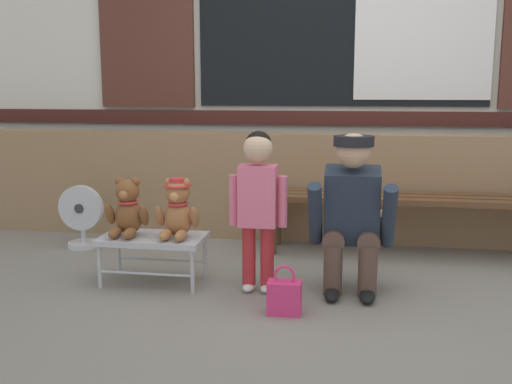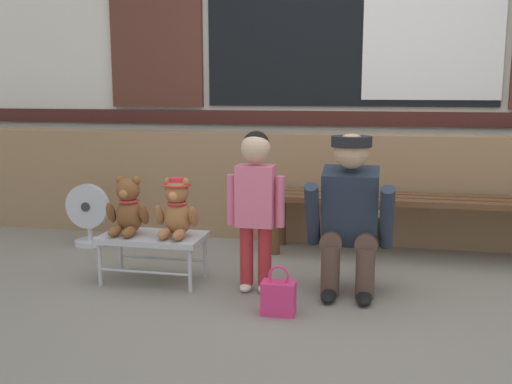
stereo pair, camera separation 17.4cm
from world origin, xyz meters
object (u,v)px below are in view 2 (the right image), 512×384
at_px(wooden_bench_long, 413,206).
at_px(handbag_on_ground, 279,297).
at_px(child_standing, 256,194).
at_px(floor_fan, 88,215).
at_px(small_display_bench, 153,240).
at_px(teddy_bear_with_hat, 177,209).
at_px(adult_crouching, 352,214).
at_px(teddy_bear_plain, 128,208).

relative_size(wooden_bench_long, handbag_on_ground, 7.72).
height_order(child_standing, floor_fan, child_standing).
height_order(wooden_bench_long, floor_fan, floor_fan).
distance_m(small_display_bench, handbag_on_ground, 0.96).
height_order(small_display_bench, handbag_on_ground, small_display_bench).
relative_size(small_display_bench, handbag_on_ground, 2.35).
bearing_deg(child_standing, teddy_bear_with_hat, 175.00).
height_order(small_display_bench, floor_fan, floor_fan).
bearing_deg(small_display_bench, wooden_bench_long, 29.48).
bearing_deg(teddy_bear_with_hat, child_standing, -5.00).
xyz_separation_m(small_display_bench, floor_fan, (-0.81, 0.71, -0.03)).
relative_size(adult_crouching, floor_fan, 1.98).
bearing_deg(adult_crouching, teddy_bear_with_hat, -178.06).
bearing_deg(wooden_bench_long, floor_fan, -175.39).
relative_size(child_standing, adult_crouching, 1.01).
distance_m(teddy_bear_plain, teddy_bear_with_hat, 0.32).
height_order(child_standing, adult_crouching, child_standing).
bearing_deg(small_display_bench, floor_fan, 138.72).
bearing_deg(child_standing, wooden_bench_long, 45.25).
bearing_deg(floor_fan, child_standing, -27.08).
distance_m(small_display_bench, teddy_bear_plain, 0.25).
bearing_deg(floor_fan, adult_crouching, -18.38).
xyz_separation_m(teddy_bear_with_hat, child_standing, (0.50, -0.04, 0.12)).
distance_m(wooden_bench_long, teddy_bear_plain, 1.99).
bearing_deg(adult_crouching, teddy_bear_plain, -178.48).
bearing_deg(teddy_bear_with_hat, wooden_bench_long, 32.06).
height_order(teddy_bear_with_hat, adult_crouching, adult_crouching).
distance_m(small_display_bench, child_standing, 0.74).
relative_size(adult_crouching, handbag_on_ground, 3.49).
relative_size(teddy_bear_plain, child_standing, 0.38).
bearing_deg(handbag_on_ground, wooden_bench_long, 60.16).
bearing_deg(teddy_bear_with_hat, adult_crouching, 1.94).
distance_m(child_standing, adult_crouching, 0.57).
xyz_separation_m(child_standing, adult_crouching, (0.55, 0.08, -0.11)).
relative_size(teddy_bear_plain, teddy_bear_with_hat, 1.00).
bearing_deg(teddy_bear_with_hat, small_display_bench, -179.23).
height_order(wooden_bench_long, child_standing, child_standing).
bearing_deg(adult_crouching, floor_fan, 161.62).
bearing_deg(teddy_bear_with_hat, handbag_on_ground, -28.90).
distance_m(child_standing, floor_fan, 1.70).
relative_size(wooden_bench_long, small_display_bench, 3.28).
distance_m(small_display_bench, adult_crouching, 1.24).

